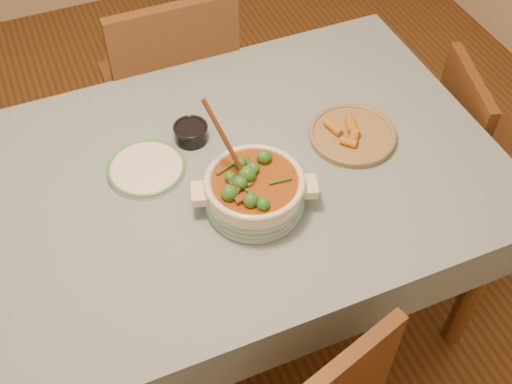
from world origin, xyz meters
TOP-DOWN VIEW (x-y plane):
  - floor at (0.00, 0.00)m, footprint 4.50×4.50m
  - dining_table at (0.00, 0.00)m, footprint 1.68×1.08m
  - stew_casserole at (0.05, -0.15)m, footprint 0.35×0.34m
  - white_plate at (-0.19, 0.10)m, footprint 0.31×0.31m
  - condiment_bowl at (-0.02, 0.17)m, footprint 0.14×0.14m
  - fried_plate at (0.44, -0.02)m, footprint 0.30×0.30m
  - chair_far at (0.05, 0.67)m, footprint 0.46×0.46m
  - chair_right at (1.02, 0.02)m, footprint 0.46×0.46m

SIDE VIEW (x-z plane):
  - floor at x=0.00m, z-range 0.00..0.00m
  - chair_right at x=1.02m, z-range 0.05..0.86m
  - chair_far at x=0.05m, z-range 0.07..1.04m
  - dining_table at x=0.00m, z-range 0.29..1.04m
  - white_plate at x=-0.19m, z-range 0.76..0.78m
  - fried_plate at x=0.44m, z-range 0.75..0.80m
  - condiment_bowl at x=-0.02m, z-range 0.76..0.82m
  - stew_casserole at x=0.05m, z-range 0.66..0.99m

